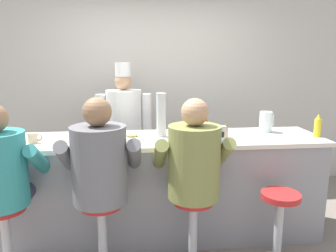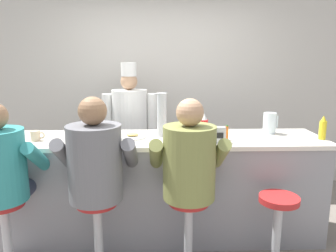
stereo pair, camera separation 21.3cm
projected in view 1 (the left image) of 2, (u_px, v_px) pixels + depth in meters
name	position (u px, v px, depth m)	size (l,w,h in m)	color
wall_back	(153.00, 88.00, 4.44)	(10.00, 0.06, 2.70)	beige
diner_counter	(163.00, 186.00, 3.24)	(3.09, 0.73, 1.00)	gray
ketchup_bottle_red	(203.00, 126.00, 3.11)	(0.07, 0.07, 0.24)	red
mustard_bottle_yellow	(318.00, 126.00, 3.15)	(0.06, 0.06, 0.23)	yellow
hot_sauce_bottle_orange	(226.00, 132.00, 3.07)	(0.03, 0.03, 0.14)	orange
water_pitcher_clear	(266.00, 122.00, 3.37)	(0.15, 0.13, 0.21)	silver
breakfast_plate	(132.00, 137.00, 3.10)	(0.26, 0.26, 0.05)	white
cereal_bowl	(99.00, 138.00, 3.00)	(0.14, 0.14, 0.06)	white
coffee_mug_tan	(33.00, 138.00, 2.93)	(0.13, 0.08, 0.09)	beige
cup_stack_steel	(161.00, 115.00, 3.14)	(0.10, 0.10, 0.42)	#B7BABF
napkin_dispenser_chrome	(219.00, 134.00, 2.97)	(0.12, 0.07, 0.14)	silver
diner_seated_teal	(2.00, 174.00, 2.48)	(0.61, 0.60, 1.42)	#B2B5BA
diner_seated_grey	(100.00, 168.00, 2.55)	(0.64, 0.64, 1.46)	#B2B5BA
diner_seated_olive	(193.00, 166.00, 2.63)	(0.63, 0.62, 1.45)	#B2B5BA
empty_stool_round	(279.00, 217.00, 2.76)	(0.33, 0.33, 0.64)	#B2B5BA
cook_in_whites_near	(124.00, 126.00, 3.99)	(0.66, 0.42, 1.70)	#232328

